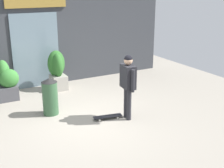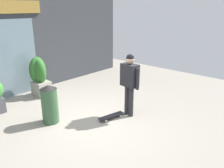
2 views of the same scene
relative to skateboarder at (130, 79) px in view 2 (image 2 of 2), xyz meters
The scene contains 6 objects.
ground_plane 1.43m from the skateboarder, 152.49° to the left, with size 12.00×12.00×0.00m, color gray.
building_facade 4.12m from the skateboarder, 102.51° to the left, with size 8.98×0.31×3.88m.
skateboarder is the anchor object (origin of this frame).
skateboard 1.12m from the skateboarder, 153.88° to the left, with size 0.79×0.33×0.08m.
planter_box_left 3.29m from the skateboarder, 104.00° to the left, with size 0.58×0.60×1.31m.
trash_bin 2.16m from the skateboarder, 142.93° to the left, with size 0.43×0.43×1.02m.
Camera 2 is at (-3.71, -3.91, 2.85)m, focal length 36.39 mm.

